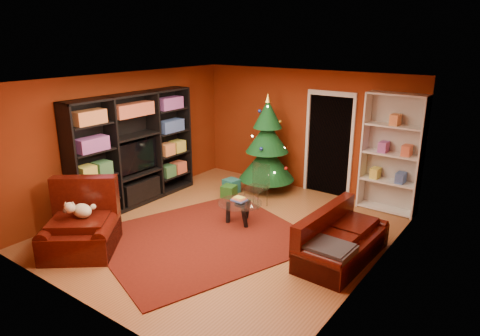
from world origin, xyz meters
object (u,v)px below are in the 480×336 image
Objects in this scene: armchair at (80,225)px; acrylic_chair at (256,188)px; gift_box_teal at (231,186)px; gift_box_red at (262,177)px; white_bookshelf at (392,154)px; rug at (203,238)px; gift_box_green at (229,192)px; coffee_table at (240,213)px; media_unit at (134,150)px; dog at (82,211)px; christmas_tree at (267,144)px; sofa at (343,236)px.

armchair is 1.48× the size of acrylic_chair.
gift_box_red is at bearing 82.27° from gift_box_teal.
white_bookshelf is (3.04, 0.99, 0.99)m from gift_box_teal.
rug is 3.87m from white_bookshelf.
coffee_table is (0.93, -0.88, 0.07)m from gift_box_green.
gift_box_teal is 3.35m from white_bookshelf.
media_unit is 13.07× the size of gift_box_red.
gift_box_teal is 1.33× the size of gift_box_red.
media_unit reaches higher than gift_box_teal.
gift_box_red is 1.59m from acrylic_chair.
armchair reaches higher than acrylic_chair.
gift_box_red is 0.09× the size of white_bookshelf.
dog is (0.88, -1.83, -0.44)m from media_unit.
white_bookshelf is at bearing 55.63° from rug.
coffee_table is at bearing -66.47° from gift_box_red.
coffee_table reaches higher than rug.
christmas_tree reaches higher than sofa.
coffee_table is at bearing -43.52° from gift_box_green.
gift_box_red is 4.55m from armchair.
dog is at bearing -101.80° from christmas_tree.
sofa is (2.97, -2.32, 0.27)m from gift_box_red.
christmas_tree is 7.29× the size of gift_box_teal.
christmas_tree is at bearing 39.27° from dog.
gift_box_teal reaches higher than gift_box_red.
gift_box_red is 0.19× the size of armchair.
christmas_tree is 2.77× the size of acrylic_chair.
acrylic_chair reaches higher than sofa.
gift_box_teal is 0.17× the size of sofa.
media_unit is 1.24× the size of white_bookshelf.
acrylic_chair is at bearing 30.34° from media_unit.
christmas_tree is at bearing 51.07° from media_unit.
gift_box_teal is 3.49m from dog.
gift_box_teal is at bearing -160.77° from white_bookshelf.
dog is at bearing 124.16° from sofa.
rug is 1.83× the size of sofa.
christmas_tree is 3.25m from sofa.
media_unit is 2.52m from acrylic_chair.
media_unit is 2.20m from armchair.
rug is at bearing -75.19° from gift_box_red.
white_bookshelf is at bearing 18.11° from gift_box_teal.
coffee_table reaches higher than gift_box_red.
media_unit reaches higher than coffee_table.
media_unit is at bearing -128.35° from christmas_tree.
rug is at bearing -99.52° from coffee_table.
dog is at bearing -64.86° from media_unit.
coffee_table is at bearing -75.09° from acrylic_chair.
media_unit is at bearing -147.33° from white_bookshelf.
rug is 0.91m from coffee_table.
armchair is (-0.84, -4.08, -0.59)m from christmas_tree.
sofa is at bearing -37.94° from gift_box_red.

